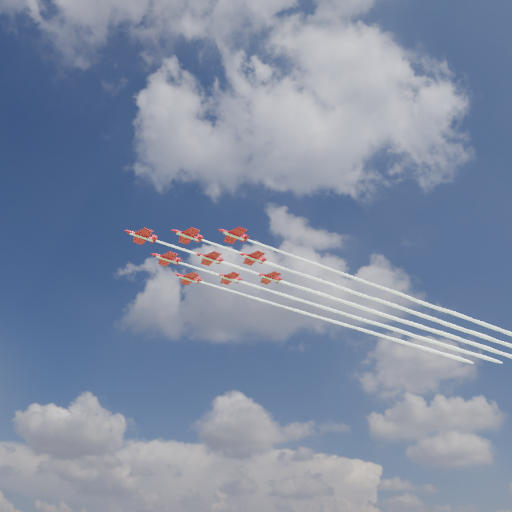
% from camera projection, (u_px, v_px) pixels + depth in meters
% --- Properties ---
extents(jet_lead, '(116.58, 109.89, 2.35)m').
position_uv_depth(jet_lead, '(352.00, 305.00, 171.05)').
color(jet_lead, red).
extents(jet_row2_port, '(116.58, 109.89, 2.35)m').
position_uv_depth(jet_row2_port, '(389.00, 304.00, 170.85)').
color(jet_row2_port, red).
extents(jet_row2_starb, '(116.58, 109.89, 2.35)m').
position_uv_depth(jet_row2_starb, '(361.00, 319.00, 180.81)').
color(jet_row2_starb, red).
extents(jet_row3_port, '(116.58, 109.89, 2.35)m').
position_uv_depth(jet_row3_port, '(426.00, 304.00, 170.65)').
color(jet_row3_port, red).
extents(jet_row3_centre, '(116.58, 109.89, 2.35)m').
position_uv_depth(jet_row3_centre, '(396.00, 319.00, 180.61)').
color(jet_row3_centre, red).
extents(jet_row3_starb, '(116.58, 109.89, 2.35)m').
position_uv_depth(jet_row3_starb, '(369.00, 332.00, 190.58)').
color(jet_row3_starb, red).
extents(jet_row4_port, '(116.58, 109.89, 2.35)m').
position_uv_depth(jet_row4_port, '(431.00, 319.00, 180.41)').
color(jet_row4_port, red).
extents(jet_row4_starb, '(116.58, 109.89, 2.35)m').
position_uv_depth(jet_row4_starb, '(402.00, 332.00, 190.38)').
color(jet_row4_starb, red).
extents(jet_tail, '(116.58, 109.89, 2.35)m').
position_uv_depth(jet_tail, '(435.00, 332.00, 190.18)').
color(jet_tail, red).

